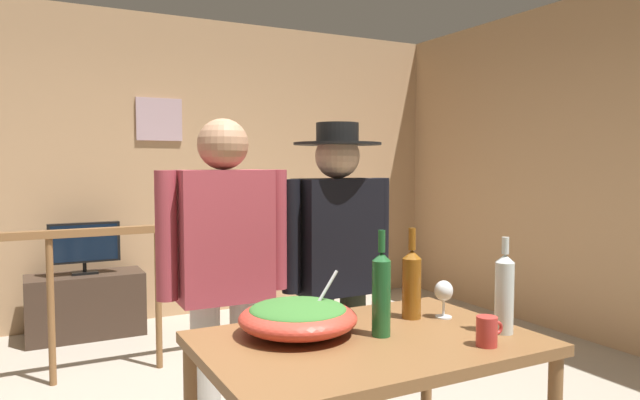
{
  "coord_description": "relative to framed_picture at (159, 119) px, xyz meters",
  "views": [
    {
      "loc": [
        -0.95,
        -2.4,
        1.42
      ],
      "look_at": [
        0.11,
        -0.37,
        1.27
      ],
      "focal_mm": 32.06,
      "sensor_mm": 36.0,
      "label": 1
    }
  ],
  "objects": [
    {
      "name": "back_wall",
      "position": [
        -0.16,
        0.06,
        -0.44
      ],
      "size": [
        6.15,
        0.1,
        2.76
      ],
      "primitive_type": "cube",
      "color": "tan",
      "rests_on": "ground_plane"
    },
    {
      "name": "side_wall_right",
      "position": [
        2.91,
        -1.98,
        -0.44
      ],
      "size": [
        0.1,
        4.37,
        2.76
      ],
      "primitive_type": "cube",
      "color": "tan",
      "rests_on": "ground_plane"
    },
    {
      "name": "framed_picture",
      "position": [
        0.0,
        0.0,
        0.0
      ],
      "size": [
        0.41,
        0.03,
        0.38
      ],
      "primitive_type": "cube",
      "color": "#B898A1"
    },
    {
      "name": "stair_railing",
      "position": [
        -0.79,
        -1.3,
        -1.15
      ],
      "size": [
        3.45,
        0.1,
        1.05
      ],
      "color": "brown",
      "rests_on": "ground_plane"
    },
    {
      "name": "tv_console",
      "position": [
        -0.68,
        -0.29,
        -1.55
      ],
      "size": [
        0.9,
        0.4,
        0.52
      ],
      "primitive_type": "cube",
      "color": "#38281E",
      "rests_on": "ground_plane"
    },
    {
      "name": "flat_screen_tv",
      "position": [
        -0.68,
        -0.32,
        -1.05
      ],
      "size": [
        0.54,
        0.12,
        0.42
      ],
      "color": "black",
      "rests_on": "tv_console"
    },
    {
      "name": "serving_table",
      "position": [
        -0.05,
        -3.58,
        -1.1
      ],
      "size": [
        1.16,
        0.78,
        0.8
      ],
      "color": "brown",
      "rests_on": "ground_plane"
    },
    {
      "name": "salad_bowl",
      "position": [
        -0.25,
        -3.43,
        -0.94
      ],
      "size": [
        0.43,
        0.43,
        0.22
      ],
      "color": "#CC3D2D",
      "rests_on": "serving_table"
    },
    {
      "name": "wine_glass",
      "position": [
        0.36,
        -3.5,
        -0.91
      ],
      "size": [
        0.07,
        0.07,
        0.15
      ],
      "color": "silver",
      "rests_on": "serving_table"
    },
    {
      "name": "wine_bottle_clear",
      "position": [
        0.42,
        -3.77,
        -0.86
      ],
      "size": [
        0.07,
        0.07,
        0.35
      ],
      "color": "silver",
      "rests_on": "serving_table"
    },
    {
      "name": "wine_bottle_green",
      "position": [
        0.01,
        -3.59,
        -0.85
      ],
      "size": [
        0.07,
        0.07,
        0.38
      ],
      "color": "#1E5628",
      "rests_on": "serving_table"
    },
    {
      "name": "wine_bottle_amber",
      "position": [
        0.25,
        -3.45,
        -0.86
      ],
      "size": [
        0.08,
        0.08,
        0.36
      ],
      "color": "brown",
      "rests_on": "serving_table"
    },
    {
      "name": "mug_red",
      "position": [
        0.26,
        -3.85,
        -0.96
      ],
      "size": [
        0.11,
        0.07,
        0.1
      ],
      "color": "#B7332D",
      "rests_on": "serving_table"
    },
    {
      "name": "person_standing_left",
      "position": [
        -0.33,
        -2.86,
        -0.86
      ],
      "size": [
        0.59,
        0.23,
        1.61
      ],
      "rotation": [
        0.0,
        0.0,
        3.12
      ],
      "color": "beige",
      "rests_on": "ground_plane"
    },
    {
      "name": "person_standing_right",
      "position": [
        0.24,
        -2.86,
        -0.85
      ],
      "size": [
        0.59,
        0.42,
        1.61
      ],
      "rotation": [
        0.0,
        0.0,
        3.16
      ],
      "color": "#2D3323",
      "rests_on": "ground_plane"
    }
  ]
}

